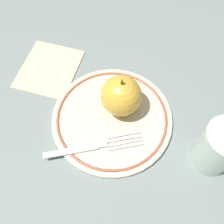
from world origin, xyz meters
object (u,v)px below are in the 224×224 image
plate (112,118)px  fork (90,147)px  napkin_folded (49,68)px  drinking_glass (218,148)px  apple_red_whole (121,96)px

plate → fork: 0.08m
plate → napkin_folded: bearing=89.6°
plate → napkin_folded: 0.20m
plate → drinking_glass: drinking_glass is taller
plate → apple_red_whole: (0.03, 0.00, 0.05)m
fork → napkin_folded: size_ratio=1.12×
fork → apple_red_whole: bearing=46.0°
apple_red_whole → fork: (-0.11, -0.02, -0.04)m
fork → drinking_glass: 0.23m
apple_red_whole → fork: size_ratio=0.56×
drinking_glass → napkin_folded: (-0.06, 0.39, -0.05)m
napkin_folded → apple_red_whole: bearing=-81.6°
plate → apple_red_whole: size_ratio=2.70×
fork → napkin_folded: fork is taller
plate → drinking_glass: size_ratio=2.29×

